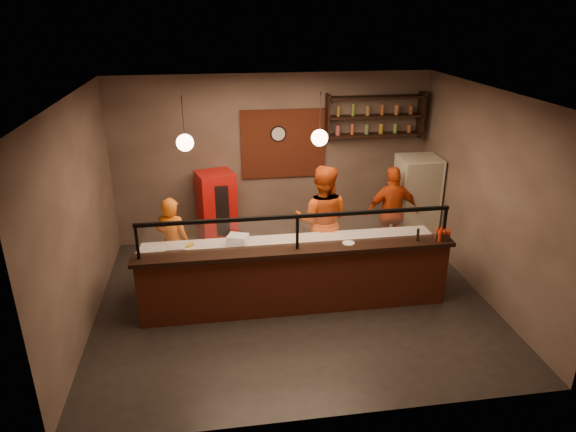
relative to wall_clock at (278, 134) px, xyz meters
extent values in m
plane|color=black|center=(-0.10, -2.46, -2.10)|extent=(6.00, 6.00, 0.00)
plane|color=#3B312E|center=(-0.10, -2.46, 1.10)|extent=(6.00, 6.00, 0.00)
plane|color=#7A6859|center=(-0.10, 0.04, -0.50)|extent=(6.00, 0.00, 6.00)
plane|color=#7A6859|center=(-3.10, -2.46, -0.50)|extent=(0.00, 5.00, 5.00)
plane|color=#7A6859|center=(2.90, -2.46, -0.50)|extent=(0.00, 5.00, 5.00)
plane|color=#7A6859|center=(-0.10, -4.96, -0.50)|extent=(6.00, 0.00, 6.00)
cube|color=maroon|center=(0.10, 0.01, -0.20)|extent=(1.60, 0.04, 1.30)
cube|color=maroon|center=(-0.10, -2.76, -1.60)|extent=(4.60, 0.25, 1.00)
cube|color=black|center=(-0.10, -2.76, -1.07)|extent=(4.70, 0.37, 0.06)
cube|color=gray|center=(-0.10, -2.26, -1.68)|extent=(4.60, 0.75, 0.85)
cube|color=silver|center=(-0.10, -2.26, -1.23)|extent=(4.60, 0.75, 0.05)
cube|color=white|center=(-0.10, -2.76, -0.79)|extent=(4.40, 0.02, 0.50)
cube|color=black|center=(-0.10, -2.76, -0.54)|extent=(4.50, 0.05, 0.05)
cube|color=black|center=(-2.32, -2.76, -0.79)|extent=(0.04, 0.04, 0.50)
cube|color=black|center=(-0.10, -2.76, -0.79)|extent=(0.04, 0.04, 0.50)
cube|color=black|center=(2.12, -2.76, -0.79)|extent=(0.04, 0.04, 0.50)
cube|color=black|center=(1.80, -0.14, -0.05)|extent=(1.80, 0.28, 0.04)
cube|color=black|center=(1.80, -0.14, 0.30)|extent=(1.80, 0.28, 0.04)
cube|color=black|center=(1.80, -0.14, 0.65)|extent=(1.80, 0.28, 0.04)
cube|color=black|center=(0.90, -0.14, 0.30)|extent=(0.04, 0.28, 0.85)
cube|color=black|center=(2.70, -0.14, 0.30)|extent=(0.04, 0.28, 0.85)
cylinder|color=black|center=(0.00, 0.00, 0.00)|extent=(0.30, 0.04, 0.30)
cylinder|color=black|center=(-1.60, -2.26, 0.80)|extent=(0.01, 0.01, 0.60)
sphere|color=#FFBB8C|center=(-1.60, -2.26, 0.45)|extent=(0.24, 0.24, 0.24)
cylinder|color=black|center=(0.30, -2.26, 0.80)|extent=(0.01, 0.01, 0.60)
sphere|color=#FFBB8C|center=(0.30, -2.26, 0.45)|extent=(0.24, 0.24, 0.24)
imported|color=orange|center=(-1.95, -1.65, -1.33)|extent=(0.65, 0.53, 1.53)
imported|color=#CA4A13|center=(0.52, -1.58, -1.14)|extent=(1.11, 0.98, 1.93)
imported|color=#D84B14|center=(1.92, -1.11, -1.25)|extent=(1.01, 0.45, 1.70)
cube|color=beige|center=(2.50, -0.77, -1.22)|extent=(0.76, 0.72, 1.76)
cube|color=red|center=(-1.22, -0.31, -1.35)|extent=(0.78, 0.74, 1.50)
cylinder|color=white|center=(-0.25, -2.39, -1.19)|extent=(0.57, 0.57, 0.01)
cube|color=silver|center=(-1.85, -2.39, -1.13)|extent=(0.28, 0.23, 0.14)
cube|color=white|center=(-0.92, -2.15, -1.13)|extent=(0.36, 0.33, 0.15)
cube|color=white|center=(-2.25, -2.45, -1.13)|extent=(0.31, 0.27, 0.14)
cylinder|color=gold|center=(-1.77, -2.20, -1.17)|extent=(0.37, 0.27, 0.07)
cube|color=black|center=(2.10, -2.78, -0.99)|extent=(0.23, 0.20, 0.11)
cylinder|color=black|center=(1.72, -2.77, -0.94)|extent=(0.04, 0.04, 0.19)
cylinder|color=silver|center=(0.68, -2.71, -1.03)|extent=(0.21, 0.21, 0.01)
camera|label=1|loc=(-1.23, -9.34, 2.19)|focal=32.00mm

